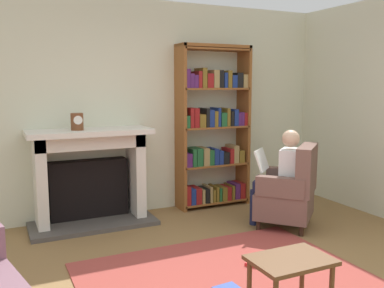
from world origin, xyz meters
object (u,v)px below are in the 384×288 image
seated_reader (281,174)px  side_table (291,268)px  bookshelf (213,129)px  fireplace (90,174)px  armchair_reading (291,191)px  mantel_clock (77,122)px

seated_reader → side_table: bearing=13.0°
bookshelf → side_table: 2.97m
bookshelf → fireplace: bearing=-178.8°
armchair_reading → seated_reader: (-0.08, 0.09, 0.20)m
seated_reader → bookshelf: bearing=-115.9°
mantel_clock → armchair_reading: size_ratio=0.20×
mantel_clock → side_table: (0.96, -2.62, -0.85)m
armchair_reading → side_table: armchair_reading is taller
seated_reader → mantel_clock: bearing=-66.1°
mantel_clock → seated_reader: mantel_clock is taller
fireplace → bookshelf: bookshelf is taller
mantel_clock → seated_reader: bearing=-24.1°
armchair_reading → seated_reader: seated_reader is taller
fireplace → armchair_reading: (2.07, -1.14, -0.17)m
bookshelf → side_table: bearing=-107.3°
mantel_clock → armchair_reading: bearing=-25.2°
bookshelf → seated_reader: bearing=-73.9°
fireplace → mantel_clock: size_ratio=7.49×
armchair_reading → bookshelf: bearing=-113.5°
fireplace → side_table: fireplace is taller
mantel_clock → bookshelf: 1.83m
fireplace → mantel_clock: (-0.14, -0.10, 0.64)m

